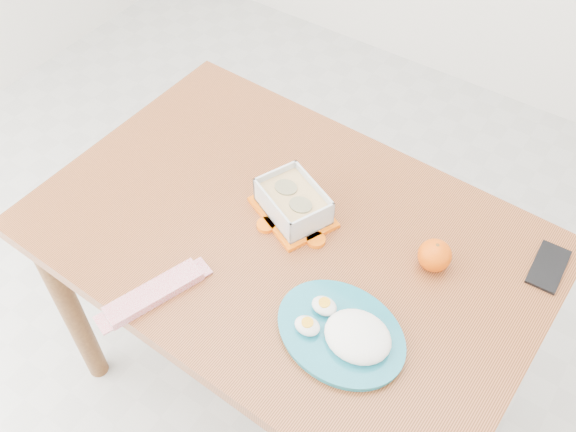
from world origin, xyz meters
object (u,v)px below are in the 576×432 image
Objects in this scene: dining_table at (288,260)px; rice_plate at (346,332)px; food_container at (293,203)px; orange_fruit at (435,255)px; smartphone at (548,267)px.

rice_plate is at bearing -30.89° from dining_table.
dining_table is 0.15m from food_container.
rice_plate reaches higher than dining_table.
orange_fruit reaches higher than smartphone.
orange_fruit is at bearing 84.67° from rice_plate.
smartphone is (0.28, 0.40, -0.02)m from rice_plate.
rice_plate reaches higher than orange_fruit.
dining_table is 3.79× the size of rice_plate.
smartphone is (0.55, 0.18, -0.03)m from food_container.
rice_plate is 2.38× the size of smartphone.
orange_fruit is at bearing 20.12° from dining_table.
smartphone is at bearing 26.44° from dining_table.
rice_plate is (0.25, -0.16, 0.13)m from dining_table.
dining_table is at bearing -43.44° from food_container.
food_container is at bearing -171.99° from orange_fruit.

